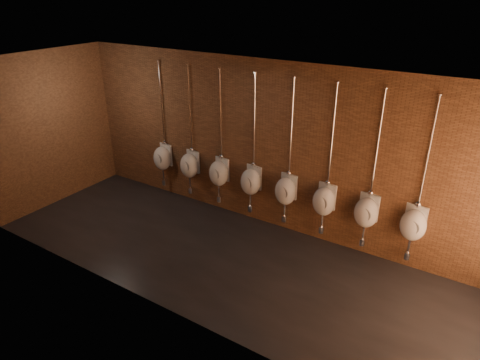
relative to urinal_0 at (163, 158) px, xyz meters
The scene contains 10 objects.
ground 2.96m from the urinal_0, 28.72° to the right, with size 8.50×8.50×0.00m, color black.
room_shell 3.03m from the urinal_0, 28.72° to the right, with size 8.54×3.04×3.22m.
urinal_0 is the anchor object (origin of this frame).
urinal_1 0.76m from the urinal_0, ahead, with size 0.46×0.41×2.72m.
urinal_2 1.51m from the urinal_0, ahead, with size 0.46×0.41×2.72m.
urinal_3 2.27m from the urinal_0, ahead, with size 0.46×0.41×2.72m.
urinal_4 3.02m from the urinal_0, ahead, with size 0.46×0.41×2.72m.
urinal_5 3.78m from the urinal_0, ahead, with size 0.46×0.41×2.72m.
urinal_6 4.53m from the urinal_0, ahead, with size 0.46×0.41×2.72m.
urinal_7 5.29m from the urinal_0, ahead, with size 0.46×0.41×2.72m.
Camera 1 is at (3.64, -5.07, 4.38)m, focal length 32.00 mm.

